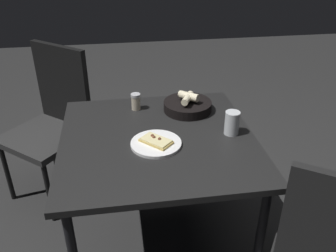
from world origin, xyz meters
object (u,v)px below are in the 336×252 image
(pizza_plate, at_px, (156,143))
(beer_glass, at_px, (232,124))
(dining_table, at_px, (158,148))
(chair_near, at_px, (335,238))
(bread_basket, at_px, (187,105))
(chair_far, at_px, (53,116))
(pepper_shaker, at_px, (136,102))

(pizza_plate, distance_m, beer_glass, 0.38)
(dining_table, bearing_deg, chair_near, 139.64)
(dining_table, bearing_deg, bread_basket, -127.54)
(bread_basket, relative_size, chair_far, 0.27)
(pizza_plate, height_order, chair_near, chair_near)
(beer_glass, bearing_deg, chair_far, -33.82)
(chair_near, bearing_deg, dining_table, -40.36)
(bread_basket, bearing_deg, pizza_plate, 56.76)
(dining_table, height_order, bread_basket, bread_basket)
(pepper_shaker, bearing_deg, beer_glass, 142.54)
(bread_basket, relative_size, chair_near, 0.30)
(pepper_shaker, relative_size, chair_near, 0.10)
(beer_glass, bearing_deg, dining_table, -3.40)
(dining_table, xyz_separation_m, beer_glass, (-0.36, 0.02, 0.12))
(bread_basket, xyz_separation_m, chair_near, (-0.45, 0.80, -0.24))
(dining_table, xyz_separation_m, chair_near, (-0.64, 0.54, -0.14))
(bread_basket, distance_m, chair_far, 0.88)
(dining_table, distance_m, chair_far, 0.85)
(beer_glass, bearing_deg, bread_basket, -59.66)
(chair_far, bearing_deg, bread_basket, 155.54)
(pizza_plate, bearing_deg, beer_glass, -172.74)
(chair_near, distance_m, chair_far, 1.68)
(beer_glass, height_order, chair_far, chair_far)
(pepper_shaker, bearing_deg, chair_near, 130.03)
(pizza_plate, relative_size, chair_near, 0.27)
(pepper_shaker, bearing_deg, chair_far, -30.40)
(dining_table, relative_size, pizza_plate, 3.93)
(chair_far, bearing_deg, pizza_plate, 129.93)
(pepper_shaker, bearing_deg, dining_table, 104.28)
(pizza_plate, bearing_deg, chair_far, -50.07)
(pizza_plate, xyz_separation_m, bread_basket, (-0.21, -0.32, 0.02))
(pepper_shaker, bearing_deg, pizza_plate, 99.43)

